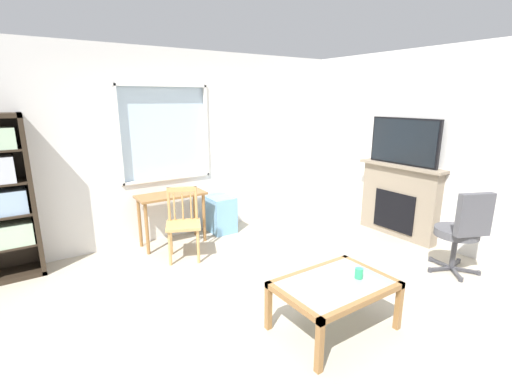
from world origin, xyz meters
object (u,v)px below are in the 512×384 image
object	(u,v)px
plastic_drawer_unit	(221,214)
office_chair	(463,229)
fireplace	(399,200)
coffee_table	(335,289)
wooden_chair	(183,223)
sippy_cup	(359,273)
desk_under_window	(171,203)
tv	(404,142)

from	to	relation	value
plastic_drawer_unit	office_chair	distance (m)	3.20
fireplace	coffee_table	distance (m)	2.69
wooden_chair	sippy_cup	xyz separation A→B (m)	(0.72, -2.18, 0.03)
desk_under_window	plastic_drawer_unit	bearing A→B (deg)	3.63
desk_under_window	office_chair	bearing A→B (deg)	-48.46
fireplace	plastic_drawer_unit	bearing A→B (deg)	142.91
office_chair	desk_under_window	bearing A→B (deg)	131.54
plastic_drawer_unit	sippy_cup	bearing A→B (deg)	-92.60
wooden_chair	sippy_cup	bearing A→B (deg)	-71.79
wooden_chair	coffee_table	size ratio (longest dim) A/B	0.91
office_chair	coffee_table	size ratio (longest dim) A/B	1.01
wooden_chair	fireplace	distance (m)	3.11
wooden_chair	office_chair	distance (m)	3.28
wooden_chair	fireplace	world-z (taller)	fireplace
desk_under_window	plastic_drawer_unit	size ratio (longest dim) A/B	1.68
desk_under_window	tv	distance (m)	3.34
wooden_chair	coffee_table	xyz separation A→B (m)	(0.49, -2.12, -0.08)
desk_under_window	tv	world-z (taller)	tv
desk_under_window	plastic_drawer_unit	distance (m)	0.85
desk_under_window	fireplace	xyz separation A→B (m)	(2.88, -1.53, -0.05)
fireplace	desk_under_window	bearing A→B (deg)	152.00
plastic_drawer_unit	coffee_table	world-z (taller)	plastic_drawer_unit
sippy_cup	desk_under_window	bearing A→B (deg)	103.83
desk_under_window	wooden_chair	bearing A→B (deg)	-95.87
fireplace	office_chair	world-z (taller)	fireplace
fireplace	office_chair	xyz separation A→B (m)	(-0.49, -1.17, 0.02)
fireplace	tv	size ratio (longest dim) A/B	1.23
desk_under_window	wooden_chair	distance (m)	0.53
office_chair	coffee_table	bearing A→B (deg)	178.17
wooden_chair	office_chair	world-z (taller)	office_chair
office_chair	plastic_drawer_unit	bearing A→B (deg)	120.25
tv	sippy_cup	xyz separation A→B (m)	(-2.20, -1.16, -0.90)
desk_under_window	coffee_table	xyz separation A→B (m)	(0.43, -2.64, -0.20)
desk_under_window	coffee_table	world-z (taller)	desk_under_window
desk_under_window	tv	bearing A→B (deg)	-28.15
plastic_drawer_unit	fireplace	xyz separation A→B (m)	(2.09, -1.58, 0.26)
plastic_drawer_unit	fireplace	size ratio (longest dim) A/B	0.43
tv	desk_under_window	bearing A→B (deg)	151.85
office_chair	fireplace	bearing A→B (deg)	67.28
tv	office_chair	world-z (taller)	tv
wooden_chair	coffee_table	distance (m)	2.18
plastic_drawer_unit	fireplace	bearing A→B (deg)	-37.09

